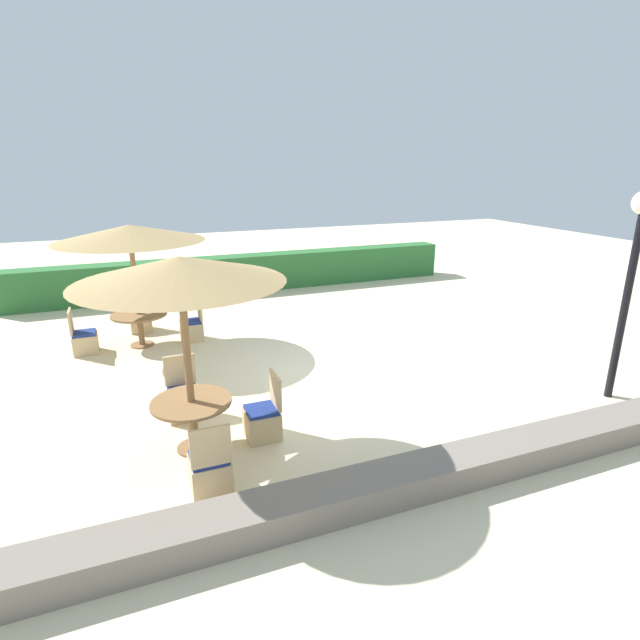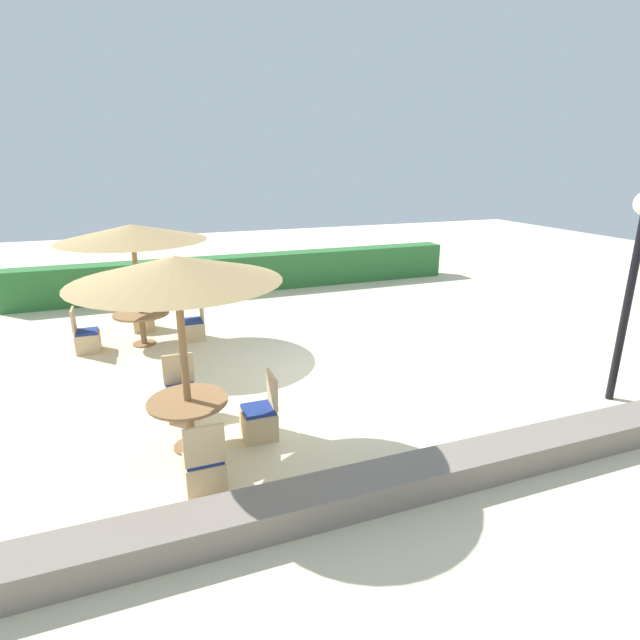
{
  "view_description": "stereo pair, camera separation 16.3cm",
  "coord_description": "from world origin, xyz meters",
  "px_view_note": "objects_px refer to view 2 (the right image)",
  "views": [
    {
      "loc": [
        -3.25,
        -7.62,
        3.72
      ],
      "look_at": [
        0.0,
        0.6,
        0.9
      ],
      "focal_mm": 28.0,
      "sensor_mm": 36.0,
      "label": 1
    },
    {
      "loc": [
        -3.1,
        -7.68,
        3.72
      ],
      "look_at": [
        0.0,
        0.6,
        0.9
      ],
      "focal_mm": 28.0,
      "sensor_mm": 36.0,
      "label": 2
    }
  ],
  "objects_px": {
    "lamp_post": "(637,257)",
    "patio_chair_front_left_east": "(260,420)",
    "round_table_back_left": "(142,319)",
    "patio_chair_front_left_south": "(205,469)",
    "parasol_back_left": "(132,233)",
    "parasol_front_left": "(176,270)",
    "patio_chair_back_left_east": "(194,328)",
    "patio_chair_front_left_north": "(182,399)",
    "patio_chair_back_left_north": "(144,319)",
    "patio_chair_back_left_west": "(87,339)",
    "round_table_front_left": "(189,410)"
  },
  "relations": [
    {
      "from": "lamp_post",
      "to": "patio_chair_front_left_east",
      "type": "relative_size",
      "value": 3.57
    },
    {
      "from": "round_table_back_left",
      "to": "patio_chair_front_left_east",
      "type": "bearing_deg",
      "value": -72.62
    },
    {
      "from": "patio_chair_front_left_east",
      "to": "patio_chair_front_left_south",
      "type": "height_order",
      "value": "same"
    },
    {
      "from": "patio_chair_front_left_east",
      "to": "parasol_back_left",
      "type": "bearing_deg",
      "value": 17.38
    },
    {
      "from": "parasol_front_left",
      "to": "patio_chair_back_left_east",
      "type": "bearing_deg",
      "value": 82.46
    },
    {
      "from": "patio_chair_front_left_east",
      "to": "patio_chair_front_left_south",
      "type": "bearing_deg",
      "value": 135.95
    },
    {
      "from": "patio_chair_back_left_east",
      "to": "patio_chair_front_left_north",
      "type": "relative_size",
      "value": 1.0
    },
    {
      "from": "patio_chair_back_left_north",
      "to": "patio_chair_front_left_south",
      "type": "bearing_deg",
      "value": 94.21
    },
    {
      "from": "patio_chair_back_left_west",
      "to": "patio_chair_front_left_east",
      "type": "relative_size",
      "value": 1.0
    },
    {
      "from": "parasol_back_left",
      "to": "patio_chair_back_left_west",
      "type": "distance_m",
      "value": 2.37
    },
    {
      "from": "patio_chair_back_left_west",
      "to": "patio_chair_front_left_east",
      "type": "height_order",
      "value": "same"
    },
    {
      "from": "patio_chair_front_left_east",
      "to": "patio_chair_front_left_north",
      "type": "distance_m",
      "value": 1.41
    },
    {
      "from": "round_table_front_left",
      "to": "patio_chair_front_left_south",
      "type": "height_order",
      "value": "patio_chair_front_left_south"
    },
    {
      "from": "lamp_post",
      "to": "patio_chair_front_left_east",
      "type": "distance_m",
      "value": 6.1
    },
    {
      "from": "patio_chair_front_left_east",
      "to": "patio_chair_front_left_south",
      "type": "distance_m",
      "value": 1.29
    },
    {
      "from": "round_table_back_left",
      "to": "patio_chair_front_left_south",
      "type": "relative_size",
      "value": 1.22
    },
    {
      "from": "parasol_front_left",
      "to": "patio_chair_front_left_north",
      "type": "relative_size",
      "value": 2.83
    },
    {
      "from": "patio_chair_front_left_east",
      "to": "patio_chair_front_left_north",
      "type": "relative_size",
      "value": 1.0
    },
    {
      "from": "patio_chair_back_left_north",
      "to": "patio_chair_back_left_east",
      "type": "xyz_separation_m",
      "value": [
        1.01,
        -1.08,
        0.0
      ]
    },
    {
      "from": "patio_chair_front_left_south",
      "to": "round_table_front_left",
      "type": "bearing_deg",
      "value": 93.04
    },
    {
      "from": "round_table_back_left",
      "to": "patio_chair_front_left_east",
      "type": "relative_size",
      "value": 1.22
    },
    {
      "from": "patio_chair_back_left_north",
      "to": "parasol_front_left",
      "type": "xyz_separation_m",
      "value": [
        0.42,
        -5.48,
        2.2
      ]
    },
    {
      "from": "round_table_back_left",
      "to": "patio_chair_back_left_north",
      "type": "xyz_separation_m",
      "value": [
        0.04,
        1.02,
        -0.3
      ]
    },
    {
      "from": "round_table_back_left",
      "to": "patio_chair_back_left_east",
      "type": "bearing_deg",
      "value": -3.03
    },
    {
      "from": "round_table_back_left",
      "to": "patio_chair_front_left_north",
      "type": "xyz_separation_m",
      "value": [
        0.45,
        -3.49,
        -0.3
      ]
    },
    {
      "from": "parasol_front_left",
      "to": "round_table_front_left",
      "type": "xyz_separation_m",
      "value": [
        0.0,
        -0.0,
        -1.9
      ]
    },
    {
      "from": "patio_chair_back_left_east",
      "to": "patio_chair_front_left_east",
      "type": "xyz_separation_m",
      "value": [
        0.37,
        -4.45,
        0.0
      ]
    },
    {
      "from": "patio_chair_back_left_east",
      "to": "patio_chair_front_left_south",
      "type": "distance_m",
      "value": 5.41
    },
    {
      "from": "patio_chair_front_left_south",
      "to": "patio_chair_front_left_east",
      "type": "bearing_deg",
      "value": 45.95
    },
    {
      "from": "round_table_back_left",
      "to": "patio_chair_front_left_north",
      "type": "height_order",
      "value": "patio_chair_front_left_north"
    },
    {
      "from": "lamp_post",
      "to": "patio_chair_back_left_west",
      "type": "relative_size",
      "value": 3.57
    },
    {
      "from": "lamp_post",
      "to": "patio_chair_front_left_north",
      "type": "xyz_separation_m",
      "value": [
        -6.63,
        1.88,
        -2.09
      ]
    },
    {
      "from": "parasol_front_left",
      "to": "patio_chair_front_left_south",
      "type": "relative_size",
      "value": 2.83
    },
    {
      "from": "patio_chair_front_left_east",
      "to": "patio_chair_back_left_west",
      "type": "bearing_deg",
      "value": 29.26
    },
    {
      "from": "parasol_back_left",
      "to": "patio_chair_back_left_north",
      "type": "xyz_separation_m",
      "value": [
        0.04,
        1.02,
        -2.1
      ]
    },
    {
      "from": "patio_chair_back_left_north",
      "to": "patio_chair_front_left_east",
      "type": "bearing_deg",
      "value": 103.92
    },
    {
      "from": "parasol_back_left",
      "to": "patio_chair_back_left_west",
      "type": "height_order",
      "value": "parasol_back_left"
    },
    {
      "from": "lamp_post",
      "to": "parasol_back_left",
      "type": "distance_m",
      "value": 8.88
    },
    {
      "from": "patio_chair_back_left_east",
      "to": "parasol_front_left",
      "type": "distance_m",
      "value": 4.95
    },
    {
      "from": "patio_chair_back_left_north",
      "to": "patio_chair_front_left_south",
      "type": "distance_m",
      "value": 6.48
    },
    {
      "from": "patio_chair_back_left_north",
      "to": "patio_chair_front_left_north",
      "type": "relative_size",
      "value": 1.0
    },
    {
      "from": "lamp_post",
      "to": "patio_chair_back_left_east",
      "type": "xyz_separation_m",
      "value": [
        -6.03,
        5.31,
        -2.09
      ]
    },
    {
      "from": "lamp_post",
      "to": "round_table_back_left",
      "type": "xyz_separation_m",
      "value": [
        -7.07,
        5.37,
        -1.79
      ]
    },
    {
      "from": "parasol_back_left",
      "to": "round_table_front_left",
      "type": "xyz_separation_m",
      "value": [
        0.46,
        -4.46,
        -1.8
      ]
    },
    {
      "from": "round_table_back_left",
      "to": "patio_chair_front_left_south",
      "type": "xyz_separation_m",
      "value": [
        0.52,
        -5.44,
        -0.3
      ]
    },
    {
      "from": "parasol_back_left",
      "to": "patio_chair_front_left_south",
      "type": "relative_size",
      "value": 3.13
    },
    {
      "from": "patio_chair_back_left_east",
      "to": "patio_chair_front_left_north",
      "type": "xyz_separation_m",
      "value": [
        -0.6,
        -3.43,
        0.0
      ]
    },
    {
      "from": "patio_chair_back_left_north",
      "to": "parasol_front_left",
      "type": "relative_size",
      "value": 0.35
    },
    {
      "from": "patio_chair_back_left_west",
      "to": "patio_chair_front_left_east",
      "type": "bearing_deg",
      "value": 29.26
    },
    {
      "from": "round_table_back_left",
      "to": "patio_chair_front_left_south",
      "type": "distance_m",
      "value": 5.47
    }
  ]
}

